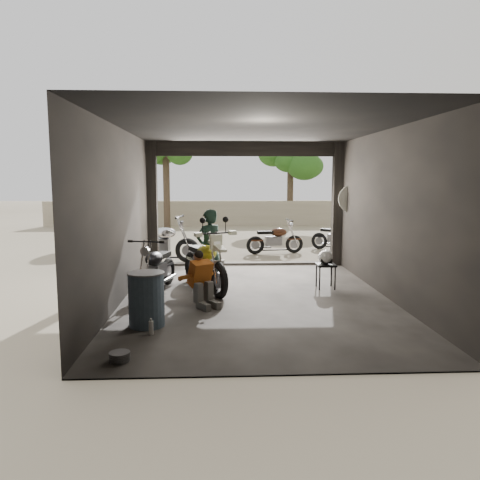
{
  "coord_description": "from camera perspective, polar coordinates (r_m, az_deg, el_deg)",
  "views": [
    {
      "loc": [
        -0.72,
        -8.63,
        2.28
      ],
      "look_at": [
        -0.28,
        0.6,
        1.06
      ],
      "focal_mm": 35.0,
      "sensor_mm": 36.0,
      "label": 1
    }
  ],
  "objects": [
    {
      "name": "tree_right",
      "position": [
        22.94,
        6.2,
        10.67
      ],
      "size": [
        2.2,
        2.2,
        5.0
      ],
      "color": "#382B1E",
      "rests_on": "ground"
    },
    {
      "name": "sign_post",
      "position": [
        12.04,
        13.48,
        3.17
      ],
      "size": [
        0.71,
        0.08,
        2.13
      ],
      "rotation": [
        0.0,
        0.0,
        0.4
      ],
      "color": "black",
      "rests_on": "ground"
    },
    {
      "name": "main_bike",
      "position": [
        9.52,
        -4.35,
        -2.41
      ],
      "size": [
        1.48,
        2.08,
        1.28
      ],
      "primitive_type": null,
      "rotation": [
        0.0,
        0.0,
        0.4
      ],
      "color": "beige",
      "rests_on": "ground"
    },
    {
      "name": "outside_bike_c",
      "position": [
        15.1,
        11.76,
        0.62
      ],
      "size": [
        1.59,
        1.35,
        1.01
      ],
      "primitive_type": null,
      "rotation": [
        0.0,
        0.0,
        0.98
      ],
      "color": "black",
      "rests_on": "ground"
    },
    {
      "name": "outside_bike_b",
      "position": [
        14.22,
        4.29,
        0.4
      ],
      "size": [
        1.61,
        0.84,
        1.04
      ],
      "primitive_type": null,
      "rotation": [
        0.0,
        0.0,
        1.71
      ],
      "color": "#3D1D0E",
      "rests_on": "ground"
    },
    {
      "name": "ground",
      "position": [
        8.96,
        1.97,
        -7.22
      ],
      "size": [
        80.0,
        80.0,
        0.0
      ],
      "primitive_type": "plane",
      "color": "#7A6D56",
      "rests_on": "ground"
    },
    {
      "name": "stool",
      "position": [
        9.82,
        10.42,
        -3.33
      ],
      "size": [
        0.38,
        0.38,
        0.53
      ],
      "rotation": [
        0.0,
        0.0,
        -0.06
      ],
      "color": "black",
      "rests_on": "ground"
    },
    {
      "name": "oil_drum",
      "position": [
        7.37,
        -11.33,
        -7.2
      ],
      "size": [
        0.71,
        0.71,
        0.85
      ],
      "primitive_type": "cylinder",
      "rotation": [
        0.0,
        0.0,
        0.36
      ],
      "color": "#3C5265",
      "rests_on": "ground"
    },
    {
      "name": "helmet",
      "position": [
        9.78,
        10.38,
        -2.06
      ],
      "size": [
        0.3,
        0.32,
        0.29
      ],
      "primitive_type": "ellipsoid",
      "rotation": [
        0.0,
        0.0,
        0.0
      ],
      "color": "silver",
      "rests_on": "stool"
    },
    {
      "name": "boundary_wall",
      "position": [
        22.71,
        -0.91,
        3.28
      ],
      "size": [
        18.0,
        0.3,
        1.2
      ],
      "primitive_type": "cube",
      "color": "gray",
      "rests_on": "ground"
    },
    {
      "name": "tree_left",
      "position": [
        21.32,
        -9.07,
        12.02
      ],
      "size": [
        2.2,
        2.2,
        5.6
      ],
      "color": "#382B1E",
      "rests_on": "ground"
    },
    {
      "name": "rider",
      "position": [
        9.77,
        -3.79,
        -1.06
      ],
      "size": [
        0.72,
        0.66,
        1.65
      ],
      "primitive_type": "imported",
      "rotation": [
        0.0,
        0.0,
        3.73
      ],
      "color": "black",
      "rests_on": "ground"
    },
    {
      "name": "mechanic",
      "position": [
        8.29,
        -4.49,
        -4.99
      ],
      "size": [
        0.78,
        0.84,
        0.97
      ],
      "primitive_type": null,
      "rotation": [
        0.0,
        0.0,
        0.58
      ],
      "color": "#B85A18",
      "rests_on": "ground"
    },
    {
      "name": "left_bike",
      "position": [
        9.56,
        -10.16,
        -2.99
      ],
      "size": [
        1.07,
        1.76,
        1.11
      ],
      "primitive_type": null,
      "rotation": [
        0.0,
        0.0,
        -0.26
      ],
      "color": "black",
      "rests_on": "ground"
    },
    {
      "name": "garage",
      "position": [
        9.26,
        1.73,
        1.31
      ],
      "size": [
        7.0,
        7.13,
        3.2
      ],
      "color": "#2D2B28",
      "rests_on": "ground"
    },
    {
      "name": "outside_bike_a",
      "position": [
        12.9,
        -9.71,
        0.11
      ],
      "size": [
        1.99,
        1.06,
        1.28
      ],
      "primitive_type": null,
      "rotation": [
        0.0,
        0.0,
        1.41
      ],
      "color": "black",
      "rests_on": "ground"
    }
  ]
}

